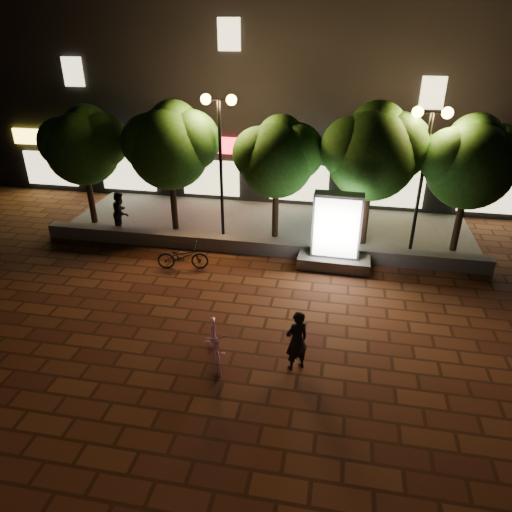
% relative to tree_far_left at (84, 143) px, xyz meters
% --- Properties ---
extents(ground, '(80.00, 80.00, 0.00)m').
position_rel_tree_far_left_xyz_m(ground, '(6.95, -5.46, -3.29)').
color(ground, '#5A311C').
rests_on(ground, ground).
extents(retaining_wall, '(16.00, 0.45, 0.50)m').
position_rel_tree_far_left_xyz_m(retaining_wall, '(6.95, -1.46, -3.04)').
color(retaining_wall, slate).
rests_on(retaining_wall, ground).
extents(sidewalk, '(16.00, 5.00, 0.08)m').
position_rel_tree_far_left_xyz_m(sidewalk, '(6.95, 1.04, -3.25)').
color(sidewalk, slate).
rests_on(sidewalk, ground).
extents(building_block, '(28.00, 8.12, 11.30)m').
position_rel_tree_far_left_xyz_m(building_block, '(6.94, 7.53, 1.70)').
color(building_block, black).
rests_on(building_block, ground).
extents(tree_far_left, '(3.36, 2.80, 4.63)m').
position_rel_tree_far_left_xyz_m(tree_far_left, '(0.00, 0.00, 0.00)').
color(tree_far_left, black).
rests_on(tree_far_left, sidewalk).
extents(tree_left, '(3.60, 3.00, 4.89)m').
position_rel_tree_far_left_xyz_m(tree_left, '(3.50, 0.00, 0.15)').
color(tree_left, black).
rests_on(tree_left, sidewalk).
extents(tree_mid, '(3.24, 2.70, 4.50)m').
position_rel_tree_far_left_xyz_m(tree_mid, '(7.50, -0.00, -0.08)').
color(tree_mid, black).
rests_on(tree_mid, sidewalk).
extents(tree_right, '(3.72, 3.10, 5.07)m').
position_rel_tree_far_left_xyz_m(tree_right, '(10.80, 0.00, 0.27)').
color(tree_right, black).
rests_on(tree_right, sidewalk).
extents(tree_far_right, '(3.48, 2.90, 4.76)m').
position_rel_tree_far_left_xyz_m(tree_far_right, '(14.00, 0.00, 0.08)').
color(tree_far_right, black).
rests_on(tree_far_right, sidewalk).
extents(street_lamp_left, '(1.26, 0.36, 5.18)m').
position_rel_tree_far_left_xyz_m(street_lamp_left, '(5.45, -0.26, 0.74)').
color(street_lamp_left, black).
rests_on(street_lamp_left, sidewalk).
extents(street_lamp_right, '(1.26, 0.36, 4.98)m').
position_rel_tree_far_left_xyz_m(street_lamp_right, '(12.45, -0.26, 0.60)').
color(street_lamp_right, black).
rests_on(street_lamp_right, sidewalk).
extents(ad_kiosk, '(2.42, 1.27, 2.59)m').
position_rel_tree_far_left_xyz_m(ad_kiosk, '(9.77, -1.96, -2.25)').
color(ad_kiosk, slate).
rests_on(ad_kiosk, ground).
extents(scooter_pink, '(1.12, 1.80, 1.05)m').
position_rel_tree_far_left_xyz_m(scooter_pink, '(7.14, -7.56, -2.77)').
color(scooter_pink, '#C07AA2').
rests_on(scooter_pink, ground).
extents(rider, '(0.69, 0.65, 1.59)m').
position_rel_tree_far_left_xyz_m(rider, '(9.09, -7.44, -2.50)').
color(rider, black).
rests_on(rider, ground).
extents(scooter_parked, '(1.79, 0.92, 0.90)m').
position_rel_tree_far_left_xyz_m(scooter_parked, '(4.80, -3.11, -2.84)').
color(scooter_parked, black).
rests_on(scooter_parked, ground).
extents(pedestrian, '(0.74, 0.89, 1.63)m').
position_rel_tree_far_left_xyz_m(pedestrian, '(1.58, -0.83, -2.39)').
color(pedestrian, black).
rests_on(pedestrian, sidewalk).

